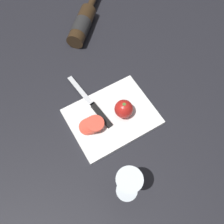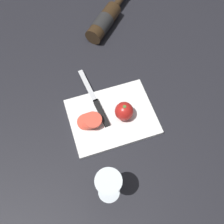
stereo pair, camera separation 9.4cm
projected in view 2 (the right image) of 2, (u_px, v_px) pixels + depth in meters
ground_plane at (119, 121)px, 0.98m from camera, size 3.00×3.00×0.00m
cutting_board at (112, 117)px, 0.98m from camera, size 0.31×0.24×0.01m
wine_bottle at (105, 21)px, 1.17m from camera, size 0.27×0.27×0.07m
wine_glass at (109, 185)px, 0.76m from camera, size 0.08×0.08×0.16m
whole_tomato at (124, 111)px, 0.94m from camera, size 0.07×0.07×0.07m
knife at (99, 108)px, 0.98m from camera, size 0.05×0.28×0.01m
tomato_slice_stack_near at (89, 121)px, 0.94m from camera, size 0.09×0.08×0.04m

